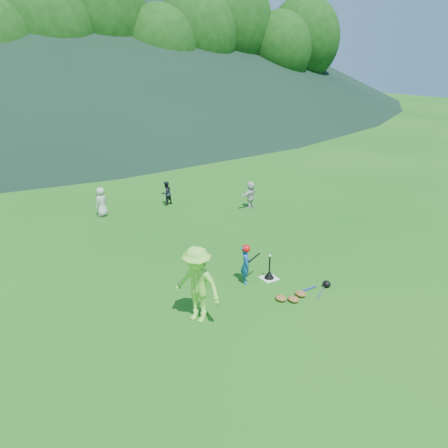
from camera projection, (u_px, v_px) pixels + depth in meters
name	position (u px, v px, depth m)	size (l,w,h in m)	color
ground	(269.00, 278.00, 12.81)	(120.00, 120.00, 0.00)	#165313
home_plate	(269.00, 278.00, 12.81)	(0.45, 0.45, 0.02)	silver
baseball	(270.00, 256.00, 12.55)	(0.08, 0.08, 0.08)	white
batter_child	(246.00, 264.00, 12.41)	(0.42, 0.27, 1.14)	#155394
adult_coach	(197.00, 285.00, 10.48)	(1.26, 0.73, 1.95)	#83E543
fielder_a	(101.00, 202.00, 17.63)	(0.58, 0.38, 1.19)	silver
fielder_b	(166.00, 193.00, 18.99)	(0.51, 0.40, 1.06)	black
fielder_d	(250.00, 195.00, 18.61)	(1.07, 0.34, 1.16)	silver
batting_tee	(269.00, 275.00, 12.77)	(0.30, 0.30, 0.68)	black
batter_gear	(247.00, 249.00, 12.25)	(0.71, 0.30, 0.50)	red
equipment_pile	(301.00, 294.00, 11.87)	(1.80, 0.70, 0.19)	olive
outfield_fence	(55.00, 129.00, 34.73)	(70.07, 0.08, 1.33)	gray
tree_line	(30.00, 29.00, 36.74)	(70.04, 11.40, 14.82)	#382314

